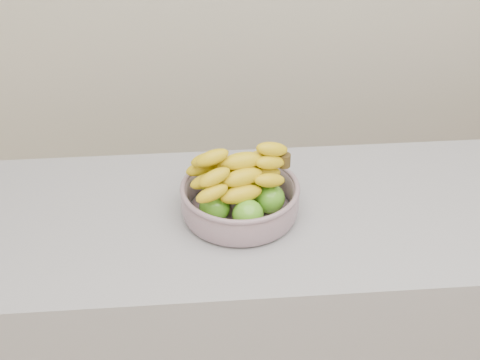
% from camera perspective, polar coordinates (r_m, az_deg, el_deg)
% --- Properties ---
extents(counter, '(2.00, 0.60, 0.90)m').
position_cam_1_polar(counter, '(1.99, 8.25, -12.88)').
color(counter, '#9F9FA7').
rests_on(counter, ground).
extents(fruit_bowl, '(0.29, 0.29, 0.17)m').
position_cam_1_polar(fruit_bowl, '(1.61, -0.01, -1.33)').
color(fruit_bowl, '#9AAAB9').
rests_on(fruit_bowl, counter).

